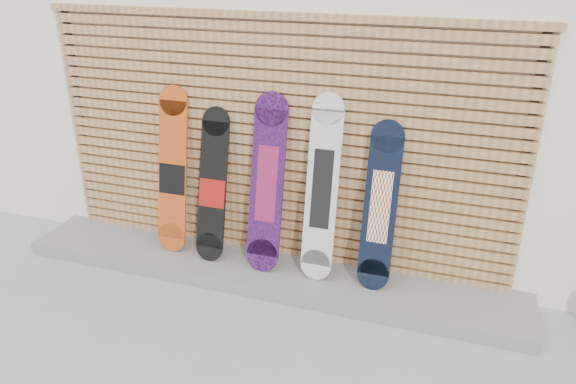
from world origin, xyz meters
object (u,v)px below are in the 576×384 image
(snowboard_2, at_px, (267,184))
(snowboard_4, at_px, (380,207))
(snowboard_0, at_px, (173,172))
(snowboard_1, at_px, (213,187))
(snowboard_3, at_px, (322,189))

(snowboard_2, bearing_deg, snowboard_4, 0.82)
(snowboard_2, bearing_deg, snowboard_0, 178.46)
(snowboard_0, distance_m, snowboard_4, 1.92)
(snowboard_1, height_order, snowboard_3, snowboard_3)
(snowboard_1, relative_size, snowboard_2, 0.89)
(snowboard_0, distance_m, snowboard_3, 1.42)
(snowboard_0, relative_size, snowboard_2, 0.99)
(snowboard_3, bearing_deg, snowboard_1, -179.43)
(snowboard_0, xyz_separation_m, snowboard_3, (1.42, -0.01, 0.03))
(snowboard_0, bearing_deg, snowboard_1, -3.18)
(snowboard_3, bearing_deg, snowboard_2, -178.56)
(snowboard_2, xyz_separation_m, snowboard_3, (0.49, 0.01, 0.02))
(snowboard_2, relative_size, snowboard_3, 0.98)
(snowboard_1, bearing_deg, snowboard_0, 176.82)
(snowboard_0, bearing_deg, snowboard_3, -0.52)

